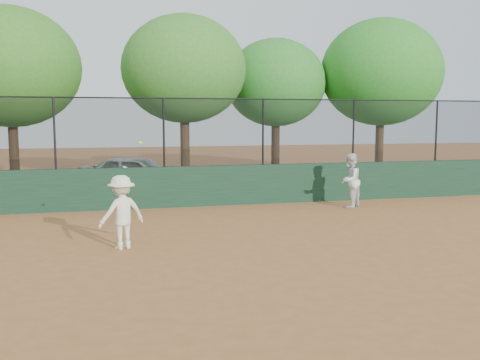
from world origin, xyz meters
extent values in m
plane|color=#A56435|center=(0.00, 0.00, 0.00)|extent=(80.00, 80.00, 0.00)
cube|color=#1C3D27|center=(0.00, 6.00, 0.60)|extent=(26.00, 0.20, 1.20)
cube|color=#314D18|center=(0.00, 12.00, 0.00)|extent=(36.00, 12.00, 0.01)
imported|color=silver|center=(-1.09, 8.97, 0.68)|extent=(4.29, 3.11, 1.36)
imported|color=silver|center=(4.77, 4.69, 0.79)|extent=(0.97, 0.96, 1.58)
imported|color=#EFEDCA|center=(-1.90, 1.20, 0.74)|extent=(1.10, 0.90, 1.48)
sphere|color=#EAF937|center=(-1.53, 0.78, 2.15)|extent=(0.06, 0.06, 0.06)
cube|color=black|center=(0.00, 6.00, 2.20)|extent=(26.00, 0.02, 2.00)
cylinder|color=black|center=(0.00, 6.00, 3.18)|extent=(26.00, 0.04, 0.04)
cylinder|color=black|center=(-3.50, 6.00, 2.20)|extent=(0.06, 0.06, 2.00)
cylinder|color=black|center=(-0.50, 6.00, 2.20)|extent=(0.06, 0.06, 2.00)
cylinder|color=black|center=(2.50, 6.00, 2.20)|extent=(0.06, 0.06, 2.00)
cylinder|color=black|center=(5.50, 6.00, 2.20)|extent=(0.06, 0.06, 2.00)
cylinder|color=black|center=(8.50, 6.00, 2.20)|extent=(0.06, 0.06, 2.00)
cylinder|color=#3C2714|center=(-5.44, 11.87, 1.25)|extent=(0.36, 0.36, 2.50)
ellipsoid|color=#33691E|center=(-5.44, 11.87, 4.48)|extent=(5.12, 4.65, 4.42)
cylinder|color=#4C321B|center=(0.86, 10.92, 1.32)|extent=(0.36, 0.36, 2.64)
ellipsoid|color=#356E23|center=(0.86, 10.92, 4.47)|extent=(4.73, 4.30, 4.09)
cylinder|color=#382112|center=(5.02, 12.41, 1.23)|extent=(0.36, 0.36, 2.45)
ellipsoid|color=#2A7024|center=(5.02, 12.41, 4.12)|extent=(4.31, 3.92, 3.72)
cylinder|color=#4E311B|center=(9.56, 11.63, 1.26)|extent=(0.36, 0.36, 2.53)
ellipsoid|color=#297421|center=(9.56, 11.63, 4.58)|extent=(5.32, 4.84, 4.59)
camera|label=1|loc=(-2.23, -9.56, 2.60)|focal=40.00mm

